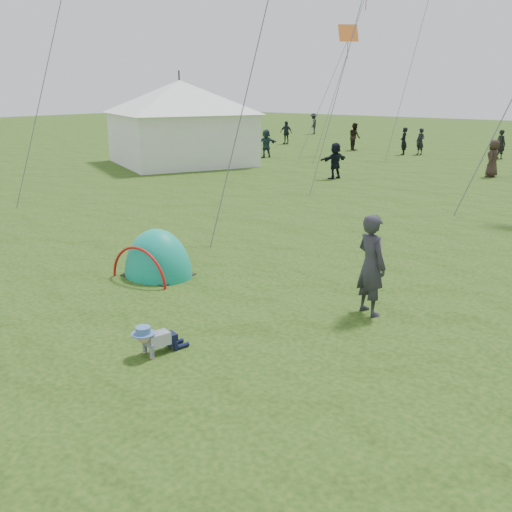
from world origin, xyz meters
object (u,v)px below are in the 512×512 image
Objects in this scene: crawling_toddler at (155,338)px; popup_tent at (159,275)px; event_marquee at (181,119)px; standing_adult at (371,265)px.

popup_tent is at bearing 151.28° from crawling_toddler.
standing_adult is at bearing -10.97° from event_marquee.
event_marquee is (-13.29, 13.66, 2.31)m from popup_tent.
event_marquee is at bearing -11.99° from standing_adult.
crawling_toddler is at bearing 86.53° from standing_adult.
crawling_toddler is 0.32× the size of popup_tent.
standing_adult is 0.27× the size of event_marquee.
standing_adult reaches higher than popup_tent.
popup_tent is at bearing -21.39° from event_marquee.
crawling_toddler is at bearing -20.86° from event_marquee.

